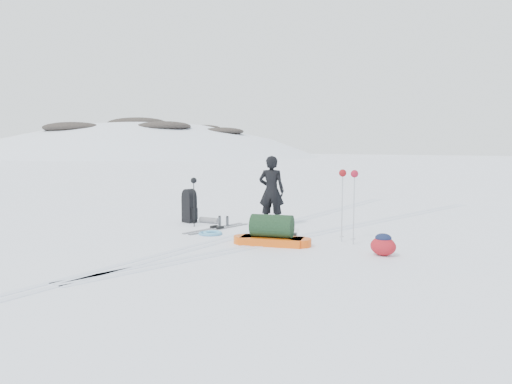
# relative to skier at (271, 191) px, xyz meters

# --- Properties ---
(ground) EXTENTS (200.00, 200.00, 0.00)m
(ground) POSITION_rel_skier_xyz_m (0.17, -1.32, -0.88)
(ground) COLOR white
(ground) RESTS_ON ground
(ski_tracks) EXTENTS (3.38, 17.97, 0.01)m
(ski_tracks) POSITION_rel_skier_xyz_m (0.78, -0.44, -0.88)
(ski_tracks) COLOR silver
(ski_tracks) RESTS_ON ground
(skier) EXTENTS (0.76, 0.64, 1.77)m
(skier) POSITION_rel_skier_xyz_m (0.00, 0.00, 0.00)
(skier) COLOR black
(skier) RESTS_ON ground
(pulk_sled) EXTENTS (1.68, 1.00, 0.62)m
(pulk_sled) POSITION_rel_skier_xyz_m (1.37, -1.92, -0.65)
(pulk_sled) COLOR #E1540D
(pulk_sled) RESTS_ON ground
(expedition_rucksack) EXTENTS (0.96, 0.49, 0.89)m
(expedition_rucksack) POSITION_rel_skier_xyz_m (-2.01, -0.77, -0.47)
(expedition_rucksack) COLOR black
(expedition_rucksack) RESTS_ON ground
(ski_poles_black) EXTENTS (0.15, 0.15, 1.23)m
(ski_poles_black) POSITION_rel_skier_xyz_m (-1.52, -1.19, 0.12)
(ski_poles_black) COLOR black
(ski_poles_black) RESTS_ON ground
(ski_poles_silver) EXTENTS (0.47, 0.26, 1.52)m
(ski_poles_silver) POSITION_rel_skier_xyz_m (2.51, -0.83, 0.39)
(ski_poles_silver) COLOR #B6B8BE
(ski_poles_silver) RESTS_ON ground
(touring_skis_grey) EXTENTS (0.36, 2.04, 0.07)m
(touring_skis_grey) POSITION_rel_skier_xyz_m (-0.82, -1.13, -0.87)
(touring_skis_grey) COLOR gray
(touring_skis_grey) RESTS_ON ground
(touring_skis_white) EXTENTS (1.25, 1.90, 0.07)m
(touring_skis_white) POSITION_rel_skier_xyz_m (1.16, -0.91, -0.87)
(touring_skis_white) COLOR silver
(touring_skis_white) RESTS_ON ground
(rope_coil) EXTENTS (0.65, 0.65, 0.06)m
(rope_coil) POSITION_rel_skier_xyz_m (-0.43, -1.78, -0.85)
(rope_coil) COLOR #519BC5
(rope_coil) RESTS_ON ground
(small_daypack) EXTENTS (0.53, 0.44, 0.41)m
(small_daypack) POSITION_rel_skier_xyz_m (3.57, -1.51, -0.68)
(small_daypack) COLOR maroon
(small_daypack) RESTS_ON ground
(thermos_pair) EXTENTS (0.18, 0.28, 0.28)m
(thermos_pair) POSITION_rel_skier_xyz_m (-0.92, -0.78, -0.75)
(thermos_pair) COLOR #4F5256
(thermos_pair) RESTS_ON ground
(stuff_sack) EXTENTS (0.42, 0.36, 0.22)m
(stuff_sack) POSITION_rel_skier_xyz_m (0.06, -0.07, -0.77)
(stuff_sack) COLOR black
(stuff_sack) RESTS_ON ground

